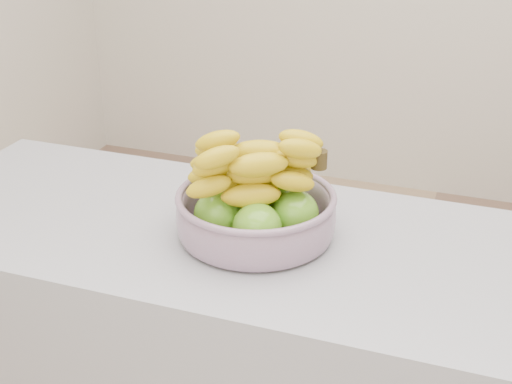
# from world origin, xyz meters

# --- Properties ---
(fruit_bowl) EXTENTS (0.33, 0.33, 0.21)m
(fruit_bowl) POSITION_xyz_m (-0.19, -0.30, 0.97)
(fruit_bowl) COLOR #A6AEC7
(fruit_bowl) RESTS_ON counter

